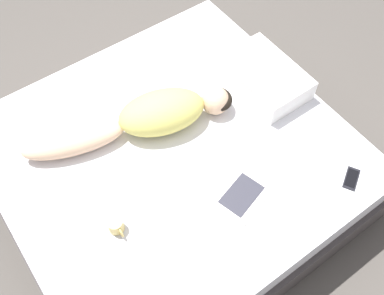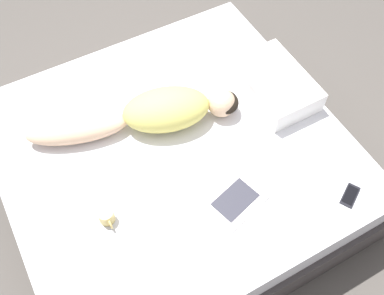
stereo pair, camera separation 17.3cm
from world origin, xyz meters
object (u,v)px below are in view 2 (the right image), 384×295
object	(u,v)px
person	(149,114)
cell_phone	(350,195)
open_magazine	(220,187)
coffee_mug	(107,216)

from	to	relation	value
person	cell_phone	xyz separation A→B (m)	(0.98, 0.75, -0.09)
open_magazine	cell_phone	bearing A→B (deg)	41.16
person	coffee_mug	bearing A→B (deg)	-28.49
person	open_magazine	bearing A→B (deg)	31.49
open_magazine	cell_phone	distance (m)	0.72
person	cell_phone	distance (m)	1.24
coffee_mug	cell_phone	xyz separation A→B (m)	(0.51, 1.23, -0.04)
person	cell_phone	size ratio (longest dim) A/B	7.89
cell_phone	person	bearing A→B (deg)	-172.51
open_magazine	person	bearing A→B (deg)	178.66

